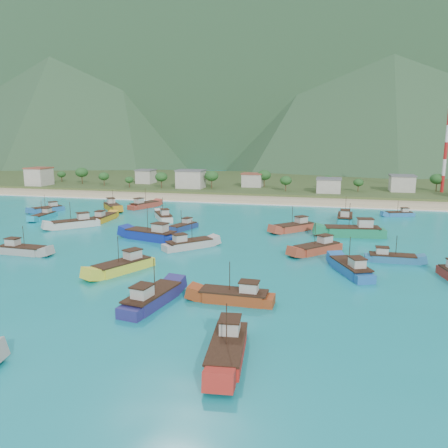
% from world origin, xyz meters
% --- Properties ---
extents(ground, '(600.00, 600.00, 0.00)m').
position_xyz_m(ground, '(0.00, 0.00, 0.00)').
color(ground, '#0B7A80').
rests_on(ground, ground).
extents(beach, '(400.00, 18.00, 1.20)m').
position_xyz_m(beach, '(0.00, 79.00, 0.00)').
color(beach, beige).
rests_on(beach, ground).
extents(land, '(400.00, 110.00, 2.40)m').
position_xyz_m(land, '(0.00, 140.00, 0.00)').
color(land, '#385123').
rests_on(land, ground).
extents(surf_line, '(400.00, 2.50, 0.08)m').
position_xyz_m(surf_line, '(0.00, 69.50, 0.00)').
color(surf_line, white).
rests_on(surf_line, ground).
extents(mountains, '(1520.00, 440.00, 260.00)m').
position_xyz_m(mountains, '(-18.31, 403.81, 106.83)').
color(mountains, slate).
rests_on(mountains, ground).
extents(village, '(214.40, 28.81, 7.49)m').
position_xyz_m(village, '(-0.60, 100.58, 4.69)').
color(village, beige).
rests_on(village, ground).
extents(vegetation, '(277.49, 24.94, 9.02)m').
position_xyz_m(vegetation, '(8.98, 103.78, 5.07)').
color(vegetation, '#235623').
rests_on(vegetation, ground).
extents(radio_tower, '(1.20, 1.20, 38.50)m').
position_xyz_m(radio_tower, '(68.76, 108.00, 20.85)').
color(radio_tower, red).
rests_on(radio_tower, ground).
extents(boat_0, '(4.60, 11.63, 6.69)m').
position_xyz_m(boat_0, '(17.00, -36.98, 0.82)').
color(boat_0, red).
rests_on(boat_0, ground).
extents(boat_1, '(5.56, 9.64, 5.46)m').
position_xyz_m(boat_1, '(-8.89, 23.23, 0.60)').
color(boat_1, navy).
rests_on(boat_1, ground).
extents(boat_3, '(10.20, 10.62, 6.72)m').
position_xyz_m(boat_3, '(18.34, 28.46, 0.83)').
color(boat_3, '#B5452D').
rests_on(boat_3, ground).
extents(boat_4, '(5.23, 11.93, 6.82)m').
position_xyz_m(boat_4, '(3.47, -25.41, 0.85)').
color(boat_4, navy).
rests_on(boat_4, ground).
extents(boat_7, '(7.47, 11.58, 6.61)m').
position_xyz_m(boat_7, '(30.58, -4.20, 0.81)').
color(boat_7, '#1F5DA9').
rests_on(boat_7, ground).
extents(boat_9, '(10.29, 11.11, 6.92)m').
position_xyz_m(boat_9, '(-40.71, 46.57, 0.86)').
color(boat_9, '#B47B15').
rests_on(boat_9, ground).
extents(boat_11, '(10.71, 11.04, 7.02)m').
position_xyz_m(boat_11, '(-36.88, 19.28, 0.88)').
color(boat_11, beige).
rests_on(boat_11, ground).
extents(boat_12, '(9.19, 2.76, 5.42)m').
position_xyz_m(boat_12, '(38.11, 5.17, 0.59)').
color(boat_12, '#266794').
rests_on(boat_12, ground).
extents(boat_14, '(8.00, 11.73, 6.74)m').
position_xyz_m(boat_14, '(-7.41, -12.22, 0.83)').
color(boat_14, yellow).
rests_on(boat_14, ground).
extents(boat_16, '(3.50, 10.57, 6.18)m').
position_xyz_m(boat_16, '(-34.00, 28.81, 0.73)').
color(boat_16, orange).
rests_on(boat_16, ground).
extents(boat_18, '(9.77, 10.40, 6.52)m').
position_xyz_m(boat_18, '(24.58, 8.64, 0.79)').
color(boat_18, '#A83F26').
rests_on(boat_18, ground).
extents(boat_19, '(14.36, 5.99, 8.23)m').
position_xyz_m(boat_19, '(32.15, 25.54, 1.10)').
color(boat_19, '#177D4F').
rests_on(boat_19, ground).
extents(boat_20, '(3.37, 9.72, 5.66)m').
position_xyz_m(boat_20, '(-52.19, 27.74, 0.64)').
color(boat_20, '#179CBA').
rests_on(boat_20, ground).
extents(boat_22, '(8.67, 5.02, 4.92)m').
position_xyz_m(boat_22, '(46.42, 56.71, 0.50)').
color(boat_22, teal).
rests_on(boat_22, ground).
extents(boat_23, '(4.18, 12.66, 7.40)m').
position_xyz_m(boat_23, '(30.64, 42.79, 0.95)').
color(boat_23, teal).
rests_on(boat_23, ground).
extents(boat_24, '(10.62, 3.25, 6.26)m').
position_xyz_m(boat_24, '(14.43, -21.61, 0.74)').
color(boat_24, '#963C18').
rests_on(boat_24, ground).
extents(boat_25, '(8.69, 11.18, 6.58)m').
position_xyz_m(boat_25, '(-18.59, 34.41, 0.80)').
color(boat_25, silver).
rests_on(boat_25, ground).
extents(boat_26, '(9.75, 9.99, 6.37)m').
position_xyz_m(boat_26, '(-1.59, 5.64, 0.76)').
color(boat_26, '#B2AAA2').
rests_on(boat_26, ground).
extents(boat_27, '(10.40, 3.40, 6.08)m').
position_xyz_m(boat_27, '(-32.30, -6.57, 0.71)').
color(boat_27, '#A49C93').
rests_on(boat_27, ground).
extents(boat_28, '(7.29, 11.79, 6.71)m').
position_xyz_m(boat_28, '(-32.82, 52.79, 0.83)').
color(boat_28, '#AB3C2C').
rests_on(boat_28, ground).
extents(boat_29, '(13.74, 7.19, 7.79)m').
position_xyz_m(boat_29, '(-12.08, 10.92, 1.02)').
color(boat_29, navy).
rests_on(boat_29, ground).
extents(boat_33, '(7.51, 9.86, 5.77)m').
position_xyz_m(boat_33, '(-58.89, 38.88, 0.66)').
color(boat_33, '#2466A2').
rests_on(boat_33, ground).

